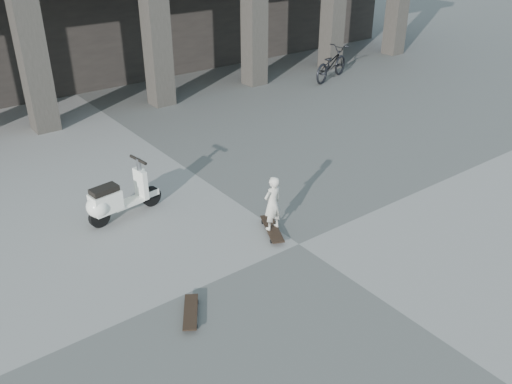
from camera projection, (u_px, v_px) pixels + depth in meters
ground at (299, 244)px, 9.81m from camera, size 90.00×90.00×0.00m
longboard at (272, 229)px, 10.12m from camera, size 0.62×1.00×0.10m
skateboard_spare at (191, 312)px, 8.06m from camera, size 0.61×0.79×0.10m
child at (272, 203)px, 9.86m from camera, size 0.41×0.29×1.06m
scooter at (112, 201)px, 10.34m from camera, size 1.60×0.61×1.12m
bicycle at (331, 64)px, 18.85m from camera, size 2.23×1.40×1.11m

